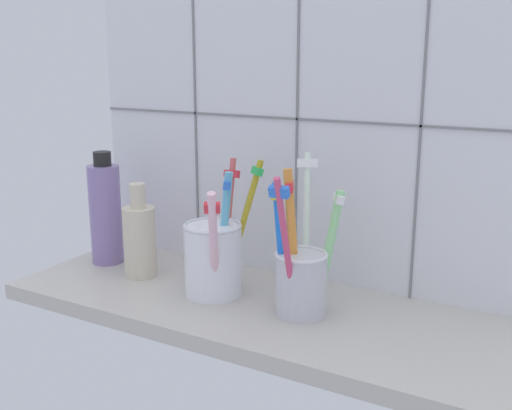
{
  "coord_description": "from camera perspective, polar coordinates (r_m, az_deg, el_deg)",
  "views": [
    {
      "loc": [
        34.51,
        -60.38,
        31.69
      ],
      "look_at": [
        0.0,
        0.18,
        14.35
      ],
      "focal_mm": 42.82,
      "sensor_mm": 36.0,
      "label": 1
    }
  ],
  "objects": [
    {
      "name": "toothbrush_cup_left",
      "position": [
        0.77,
        -3.84,
        -4.66
      ],
      "size": [
        8.68,
        12.24,
        16.94
      ],
      "color": "white",
      "rests_on": "counter_slab"
    },
    {
      "name": "counter_slab",
      "position": [
        0.76,
        -0.07,
        -9.84
      ],
      "size": [
        64.0,
        22.0,
        2.0
      ],
      "primitive_type": "cube",
      "color": "#BCB7AD",
      "rests_on": "ground"
    },
    {
      "name": "soap_bottle",
      "position": [
        0.9,
        -13.88,
        -0.66
      ],
      "size": [
        4.54,
        4.54,
        16.28
      ],
      "color": "#8B73B0",
      "rests_on": "counter_slab"
    },
    {
      "name": "ceramic_vase",
      "position": [
        0.84,
        -10.81,
        -3.09
      ],
      "size": [
        4.42,
        4.42,
        12.91
      ],
      "color": "beige",
      "rests_on": "counter_slab"
    },
    {
      "name": "tile_wall_back",
      "position": [
        0.81,
        4.19,
        7.4
      ],
      "size": [
        64.0,
        2.2,
        45.0
      ],
      "color": "white",
      "rests_on": "ground"
    },
    {
      "name": "toothbrush_cup_right",
      "position": [
        0.71,
        4.25,
        -6.32
      ],
      "size": [
        7.72,
        14.16,
        18.16
      ],
      "color": "silver",
      "rests_on": "counter_slab"
    }
  ]
}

